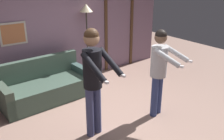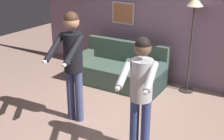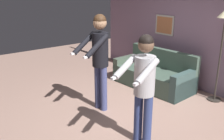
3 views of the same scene
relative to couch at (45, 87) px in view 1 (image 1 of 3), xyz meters
The scene contains 6 objects.
ground_plane 1.66m from the couch, 67.14° to the right, with size 12.00×12.00×0.00m, color #A27E6F.
back_wall_assembly 1.41m from the couch, 47.36° to the left, with size 6.40×0.10×2.60m.
couch is the anchor object (origin of this frame).
torchiere_lamp 1.91m from the couch, 17.87° to the left, with size 0.31×0.31×1.90m.
person_standing_left 1.91m from the couch, 84.13° to the right, with size 0.49×0.71×1.83m.
person_standing_right 2.50m from the couch, 51.52° to the right, with size 0.54×0.72×1.67m.
Camera 1 is at (-2.36, -3.27, 2.58)m, focal length 40.00 mm.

